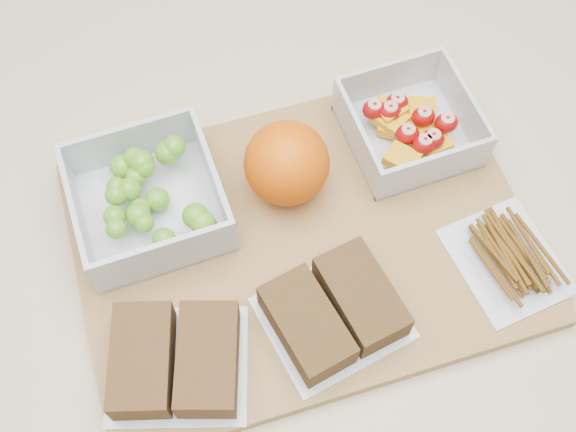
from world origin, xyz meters
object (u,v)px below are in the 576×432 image
(cutting_board, at_px, (303,242))
(fruit_container, at_px, (409,126))
(sandwich_bag_left, at_px, (175,360))
(orange, at_px, (287,163))
(sandwich_bag_center, at_px, (334,311))
(pretzel_bag, at_px, (509,256))
(grape_container, at_px, (150,198))

(cutting_board, distance_m, fruit_container, 0.16)
(sandwich_bag_left, bearing_deg, orange, 42.97)
(cutting_board, bearing_deg, sandwich_bag_left, -149.01)
(orange, height_order, sandwich_bag_center, orange)
(cutting_board, height_order, sandwich_bag_center, sandwich_bag_center)
(cutting_board, xyz_separation_m, pretzel_bag, (0.17, -0.09, 0.02))
(fruit_container, relative_size, sandwich_bag_center, 0.90)
(cutting_board, relative_size, fruit_container, 3.55)
(cutting_board, xyz_separation_m, grape_container, (-0.12, 0.08, 0.03))
(sandwich_bag_center, distance_m, pretzel_bag, 0.17)
(cutting_board, relative_size, sandwich_bag_center, 3.18)
(sandwich_bag_left, xyz_separation_m, sandwich_bag_center, (0.14, -0.00, -0.00))
(fruit_container, distance_m, sandwich_bag_center, 0.21)
(pretzel_bag, bearing_deg, grape_container, 151.05)
(fruit_container, relative_size, sandwich_bag_left, 0.81)
(sandwich_bag_left, bearing_deg, pretzel_bag, -1.22)
(orange, bearing_deg, fruit_container, 5.27)
(grape_container, height_order, pretzel_bag, grape_container)
(grape_container, bearing_deg, sandwich_bag_left, -96.95)
(grape_container, xyz_separation_m, sandwich_bag_left, (-0.02, -0.16, -0.01))
(pretzel_bag, bearing_deg, sandwich_bag_left, 178.78)
(orange, bearing_deg, cutting_board, -94.69)
(grape_container, distance_m, fruit_container, 0.26)
(sandwich_bag_left, distance_m, sandwich_bag_center, 0.14)
(sandwich_bag_left, bearing_deg, sandwich_bag_center, -1.72)
(orange, relative_size, sandwich_bag_left, 0.55)
(grape_container, bearing_deg, cutting_board, -31.78)
(cutting_board, xyz_separation_m, sandwich_bag_left, (-0.14, -0.08, 0.03))
(fruit_container, height_order, sandwich_bag_center, fruit_container)
(grape_container, bearing_deg, pretzel_bag, -28.95)
(orange, relative_size, sandwich_bag_center, 0.61)
(cutting_board, xyz_separation_m, fruit_container, (0.14, 0.07, 0.03))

